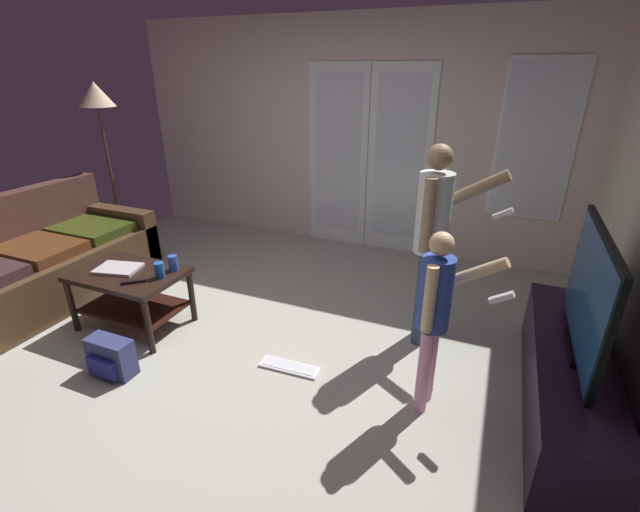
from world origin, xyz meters
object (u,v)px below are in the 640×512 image
object	(u,v)px
person_child	(436,308)
loose_keyboard	(290,367)
cup_near_edge	(173,263)
tv_remote_black	(134,281)
leather_couch	(38,267)
flat_screen_tv	(589,295)
tv_stand	(565,379)
backpack	(111,357)
person_adult	(434,230)
floor_lamp	(97,103)
laptop_closed	(119,268)
coffee_table	(130,287)
cup_by_laptop	(160,270)

from	to	relation	value
person_child	loose_keyboard	size ratio (longest dim) A/B	2.65
cup_near_edge	tv_remote_black	xyz separation A→B (m)	(-0.14, -0.30, -0.05)
leather_couch	flat_screen_tv	size ratio (longest dim) A/B	1.75
person_child	tv_remote_black	bearing A→B (deg)	-176.90
tv_stand	backpack	world-z (taller)	tv_stand
person_child	tv_remote_black	xyz separation A→B (m)	(-2.22, -0.12, -0.21)
leather_couch	person_adult	world-z (taller)	person_adult
loose_keyboard	cup_near_edge	bearing A→B (deg)	170.10
flat_screen_tv	person_adult	distance (m)	1.05
floor_lamp	laptop_closed	xyz separation A→B (m)	(1.37, -1.31, -1.13)
coffee_table	person_adult	size ratio (longest dim) A/B	0.56
floor_lamp	cup_by_laptop	xyz separation A→B (m)	(1.78, -1.28, -1.08)
coffee_table	tv_stand	distance (m)	3.22
flat_screen_tv	person_child	xyz separation A→B (m)	(-0.79, -0.31, -0.11)
leather_couch	cup_near_edge	world-z (taller)	leather_couch
person_adult	cup_near_edge	world-z (taller)	person_adult
loose_keyboard	tv_remote_black	world-z (taller)	tv_remote_black
leather_couch	flat_screen_tv	bearing A→B (deg)	3.61
loose_keyboard	laptop_closed	xyz separation A→B (m)	(-1.54, 0.03, 0.50)
tv_stand	person_child	xyz separation A→B (m)	(-0.80, -0.30, 0.49)
floor_lamp	cup_near_edge	world-z (taller)	floor_lamp
loose_keyboard	cup_by_laptop	distance (m)	1.26
person_child	cup_by_laptop	distance (m)	2.10
floor_lamp	flat_screen_tv	bearing A→B (deg)	-12.19
leather_couch	cup_near_edge	distance (m)	1.49
coffee_table	floor_lamp	bearing A→B (deg)	138.15
leather_couch	tv_stand	world-z (taller)	leather_couch
tv_stand	laptop_closed	distance (m)	3.32
floor_lamp	cup_by_laptop	size ratio (longest dim) A/B	15.17
backpack	cup_near_edge	world-z (taller)	cup_near_edge
leather_couch	loose_keyboard	world-z (taller)	leather_couch
leather_couch	person_adult	xyz separation A→B (m)	(3.40, 0.71, 0.60)
tv_stand	flat_screen_tv	bearing A→B (deg)	115.01
tv_stand	cup_near_edge	bearing A→B (deg)	-177.46
flat_screen_tv	person_child	world-z (taller)	flat_screen_tv
person_adult	laptop_closed	distance (m)	2.49
coffee_table	backpack	world-z (taller)	coffee_table
floor_lamp	tv_remote_black	xyz separation A→B (m)	(1.65, -1.44, -1.13)
person_child	floor_lamp	size ratio (longest dim) A/B	0.64
floor_lamp	loose_keyboard	xyz separation A→B (m)	(2.91, -1.34, -1.62)
leather_couch	tv_stand	distance (m)	4.36
person_child	backpack	xyz separation A→B (m)	(-2.09, -0.55, -0.58)
coffee_table	tv_stand	xyz separation A→B (m)	(3.20, 0.30, -0.14)
coffee_table	person_adult	distance (m)	2.43
backpack	tv_stand	bearing A→B (deg)	16.46
flat_screen_tv	backpack	xyz separation A→B (m)	(-2.89, -0.86, -0.68)
coffee_table	laptop_closed	size ratio (longest dim) A/B	2.58
loose_keyboard	coffee_table	bearing A→B (deg)	179.22
coffee_table	floor_lamp	world-z (taller)	floor_lamp
flat_screen_tv	person_child	bearing A→B (deg)	-158.89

